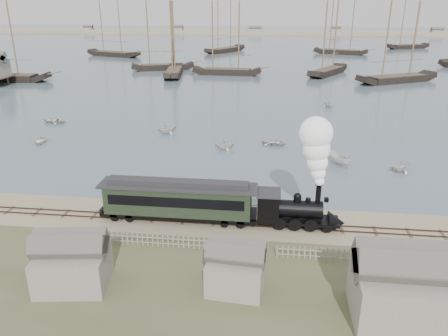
# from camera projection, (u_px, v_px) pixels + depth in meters

# --- Properties ---
(ground) EXTENTS (600.00, 600.00, 0.00)m
(ground) POSITION_uv_depth(u_px,v_px,m) (227.00, 213.00, 43.64)
(ground) COLOR tan
(ground) RESTS_ON ground
(harbor_water) EXTENTS (600.00, 336.00, 0.06)m
(harbor_water) POSITION_uv_depth(u_px,v_px,m) (268.00, 46.00, 201.17)
(harbor_water) COLOR #445962
(harbor_water) RESTS_ON ground
(rail_track) EXTENTS (120.00, 1.80, 0.16)m
(rail_track) POSITION_uv_depth(u_px,v_px,m) (225.00, 222.00, 41.78)
(rail_track) COLOR #3D2821
(rail_track) RESTS_ON ground
(picket_fence_west) EXTENTS (19.00, 0.10, 1.20)m
(picket_fence_west) POSITION_uv_depth(u_px,v_px,m) (144.00, 246.00, 37.87)
(picket_fence_west) COLOR slate
(picket_fence_west) RESTS_ON ground
(picket_fence_east) EXTENTS (15.00, 0.10, 1.20)m
(picket_fence_east) POSITION_uv_depth(u_px,v_px,m) (370.00, 263.00, 35.33)
(picket_fence_east) COLOR slate
(picket_fence_east) RESTS_ON ground
(shed_left) EXTENTS (5.00, 4.00, 4.10)m
(shed_left) POSITION_uv_depth(u_px,v_px,m) (75.00, 285.00, 32.69)
(shed_left) COLOR slate
(shed_left) RESTS_ON ground
(shed_mid) EXTENTS (4.00, 3.50, 3.60)m
(shed_mid) POSITION_uv_depth(u_px,v_px,m) (236.00, 288.00, 32.31)
(shed_mid) COLOR slate
(shed_mid) RESTS_ON ground
(shed_right) EXTENTS (6.00, 5.00, 5.10)m
(shed_right) POSITION_uv_depth(u_px,v_px,m) (396.00, 318.00, 29.25)
(shed_right) COLOR slate
(shed_right) RESTS_ON ground
(far_spit) EXTENTS (500.00, 20.00, 1.80)m
(far_spit) POSITION_uv_depth(u_px,v_px,m) (271.00, 34.00, 275.32)
(far_spit) COLOR tan
(far_spit) RESTS_ON ground
(locomotive) EXTENTS (8.18, 3.05, 10.19)m
(locomotive) POSITION_uv_depth(u_px,v_px,m) (310.00, 181.00, 39.25)
(locomotive) COLOR black
(locomotive) RESTS_ON ground
(passenger_coach) EXTENTS (14.95, 2.88, 3.63)m
(passenger_coach) POSITION_uv_depth(u_px,v_px,m) (178.00, 199.00, 41.46)
(passenger_coach) COLOR black
(passenger_coach) RESTS_ON ground
(beached_dinghy) EXTENTS (5.14, 5.39, 0.91)m
(beached_dinghy) POSITION_uv_depth(u_px,v_px,m) (191.00, 208.00, 43.75)
(beached_dinghy) COLOR silver
(beached_dinghy) RESTS_ON ground
(rowboat_0) EXTENTS (4.03, 3.41, 0.71)m
(rowboat_0) POSITION_uv_depth(u_px,v_px,m) (40.00, 140.00, 64.97)
(rowboat_0) COLOR silver
(rowboat_0) RESTS_ON harbor_water
(rowboat_1) EXTENTS (3.32, 3.55, 1.51)m
(rowboat_1) POSITION_uv_depth(u_px,v_px,m) (225.00, 144.00, 61.89)
(rowboat_1) COLOR silver
(rowboat_1) RESTS_ON harbor_water
(rowboat_2) EXTENTS (3.90, 3.46, 1.47)m
(rowboat_2) POSITION_uv_depth(u_px,v_px,m) (339.00, 159.00, 56.09)
(rowboat_2) COLOR silver
(rowboat_2) RESTS_ON harbor_water
(rowboat_3) EXTENTS (3.38, 4.12, 0.74)m
(rowboat_3) POSITION_uv_depth(u_px,v_px,m) (274.00, 142.00, 63.95)
(rowboat_3) COLOR silver
(rowboat_3) RESTS_ON harbor_water
(rowboat_4) EXTENTS (3.73, 3.87, 1.57)m
(rowboat_4) POSITION_uv_depth(u_px,v_px,m) (401.00, 165.00, 53.92)
(rowboat_4) COLOR silver
(rowboat_4) RESTS_ON harbor_water
(rowboat_6) EXTENTS (3.32, 4.35, 0.84)m
(rowboat_6) POSITION_uv_depth(u_px,v_px,m) (53.00, 120.00, 75.55)
(rowboat_6) COLOR silver
(rowboat_6) RESTS_ON harbor_water
(rowboat_7) EXTENTS (3.91, 3.80, 1.57)m
(rowboat_7) POSITION_uv_depth(u_px,v_px,m) (328.00, 103.00, 86.56)
(rowboat_7) COLOR silver
(rowboat_7) RESTS_ON harbor_water
(rowboat_8) EXTENTS (4.27, 4.36, 1.74)m
(rowboat_8) POSITION_uv_depth(u_px,v_px,m) (167.00, 128.00, 69.32)
(rowboat_8) COLOR silver
(rowboat_8) RESTS_ON harbor_water
(schooner_1) EXTENTS (19.11, 10.54, 20.00)m
(schooner_1) POSITION_uv_depth(u_px,v_px,m) (162.00, 36.00, 129.38)
(schooner_1) COLOR black
(schooner_1) RESTS_ON harbor_water
(schooner_2) EXTENTS (19.43, 5.17, 20.00)m
(schooner_2) POSITION_uv_depth(u_px,v_px,m) (227.00, 38.00, 120.85)
(schooner_2) COLOR black
(schooner_2) RESTS_ON harbor_water
(schooner_3) EXTENTS (13.40, 19.36, 20.00)m
(schooner_3) POSITION_uv_depth(u_px,v_px,m) (331.00, 38.00, 120.86)
(schooner_3) COLOR black
(schooner_3) RESTS_ON harbor_water
(schooner_4) EXTENTS (22.74, 15.80, 20.00)m
(schooner_4) POSITION_uv_depth(u_px,v_px,m) (402.00, 42.00, 109.56)
(schooner_4) COLOR black
(schooner_4) RESTS_ON harbor_water
(schooner_6) EXTENTS (22.73, 12.45, 20.00)m
(schooner_6) POSITION_uv_depth(u_px,v_px,m) (112.00, 29.00, 161.61)
(schooner_6) COLOR black
(schooner_6) RESTS_ON harbor_water
(schooner_7) EXTENTS (15.58, 21.99, 20.00)m
(schooner_7) POSITION_uv_depth(u_px,v_px,m) (225.00, 27.00, 174.63)
(schooner_7) COLOR black
(schooner_7) RESTS_ON harbor_water
(schooner_8) EXTENTS (21.08, 10.44, 20.00)m
(schooner_8) POSITION_uv_depth(u_px,v_px,m) (343.00, 28.00, 168.25)
(schooner_8) COLOR black
(schooner_8) RESTS_ON harbor_water
(schooner_9) EXTENTS (19.93, 11.65, 20.00)m
(schooner_9) POSITION_uv_depth(u_px,v_px,m) (411.00, 25.00, 187.93)
(schooner_9) COLOR black
(schooner_9) RESTS_ON harbor_water
(schooner_10) EXTENTS (7.37, 20.37, 20.00)m
(schooner_10) POSITION_uv_depth(u_px,v_px,m) (172.00, 39.00, 119.48)
(schooner_10) COLOR black
(schooner_10) RESTS_ON harbor_water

